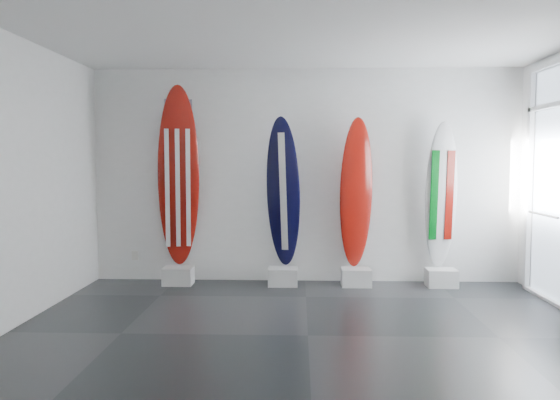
{
  "coord_description": "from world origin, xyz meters",
  "views": [
    {
      "loc": [
        -0.09,
        -5.28,
        1.7
      ],
      "look_at": [
        -0.32,
        1.4,
        1.23
      ],
      "focal_mm": 35.28,
      "sensor_mm": 36.0,
      "label": 1
    }
  ],
  "objects_px": {
    "surfboard_navy": "(283,193)",
    "surfboard_swiss": "(356,193)",
    "surfboard_usa": "(179,177)",
    "surfboard_italy": "(441,195)"
  },
  "relations": [
    {
      "from": "surfboard_usa",
      "to": "surfboard_swiss",
      "type": "height_order",
      "value": "surfboard_usa"
    },
    {
      "from": "surfboard_usa",
      "to": "surfboard_italy",
      "type": "bearing_deg",
      "value": -12.22
    },
    {
      "from": "surfboard_usa",
      "to": "surfboard_swiss",
      "type": "xyz_separation_m",
      "value": [
        2.45,
        0.0,
        -0.22
      ]
    },
    {
      "from": "surfboard_italy",
      "to": "surfboard_usa",
      "type": "bearing_deg",
      "value": 172.29
    },
    {
      "from": "surfboard_swiss",
      "to": "surfboard_usa",
      "type": "bearing_deg",
      "value": 166.35
    },
    {
      "from": "surfboard_usa",
      "to": "surfboard_navy",
      "type": "height_order",
      "value": "surfboard_usa"
    },
    {
      "from": "surfboard_usa",
      "to": "surfboard_navy",
      "type": "xyz_separation_m",
      "value": [
        1.45,
        0.0,
        -0.21
      ]
    },
    {
      "from": "surfboard_usa",
      "to": "surfboard_swiss",
      "type": "bearing_deg",
      "value": -12.22
    },
    {
      "from": "surfboard_swiss",
      "to": "surfboard_navy",
      "type": "bearing_deg",
      "value": 166.35
    },
    {
      "from": "surfboard_navy",
      "to": "surfboard_swiss",
      "type": "distance_m",
      "value": 1.0
    }
  ]
}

